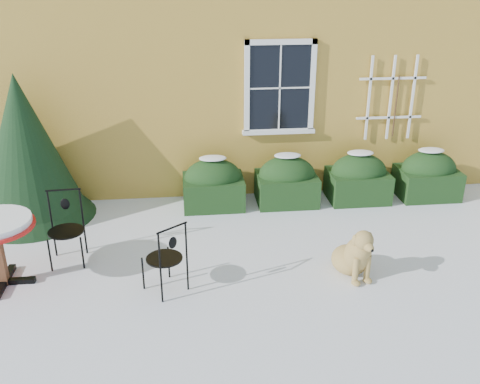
{
  "coord_description": "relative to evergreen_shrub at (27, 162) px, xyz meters",
  "views": [
    {
      "loc": [
        -0.77,
        -6.06,
        3.93
      ],
      "look_at": [
        0.0,
        1.0,
        0.9
      ],
      "focal_mm": 40.0,
      "sensor_mm": 36.0,
      "label": 1
    }
  ],
  "objects": [
    {
      "name": "patio_chair_near",
      "position": [
        2.26,
        -2.5,
        -0.48
      ],
      "size": [
        0.61,
        0.61,
        0.99
      ],
      "rotation": [
        0.0,
        0.0,
        3.79
      ],
      "color": "black",
      "rests_on": "ground"
    },
    {
      "name": "dog",
      "position": [
        4.78,
        -2.41,
        -0.66
      ],
      "size": [
        0.6,
        0.88,
        0.78
      ],
      "rotation": [
        0.0,
        0.0,
        0.23
      ],
      "color": "tan",
      "rests_on": "ground"
    },
    {
      "name": "patio_chair_far",
      "position": [
        0.85,
        -1.56,
        -0.45
      ],
      "size": [
        0.5,
        0.5,
        1.04
      ],
      "rotation": [
        0.0,
        0.0,
        0.06
      ],
      "color": "black",
      "rests_on": "ground"
    },
    {
      "name": "hedge_row",
      "position": [
        4.97,
        0.12,
        -0.57
      ],
      "size": [
        4.95,
        0.8,
        0.91
      ],
      "color": "black",
      "rests_on": "ground"
    },
    {
      "name": "evergreen_shrub",
      "position": [
        0.0,
        0.0,
        0.0
      ],
      "size": [
        1.99,
        1.99,
        2.41
      ],
      "rotation": [
        0.0,
        0.0,
        0.35
      ],
      "color": "black",
      "rests_on": "ground"
    },
    {
      "name": "ground",
      "position": [
        3.32,
        -2.43,
        -0.97
      ],
      "size": [
        80.0,
        80.0,
        0.0
      ],
      "primitive_type": "plane",
      "color": "white",
      "rests_on": "ground"
    }
  ]
}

